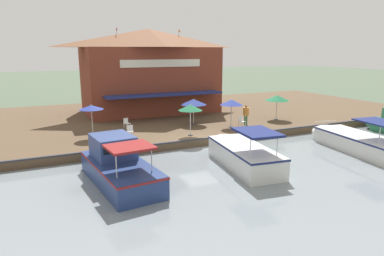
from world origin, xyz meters
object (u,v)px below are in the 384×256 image
Objects in this scene: waterfront_restaurant at (150,70)px; cafe_chair_beside_entrance at (130,131)px; patio_umbrella_far_corner at (231,102)px; motorboat_fourth_along at (240,152)px; patio_umbrella_back_row at (190,108)px; motorboat_far_downstream at (116,164)px; patio_umbrella_near_quay_edge at (91,108)px; patio_umbrella_mid_patio_right at (194,102)px; tree_downstream_bank at (121,60)px; motorboat_outer_channel at (351,140)px; cafe_chair_under_first_umbrella at (127,123)px; person_mid_patio at (246,112)px; patio_umbrella_mid_patio_left at (277,98)px; cafe_chair_far_corner_seat at (242,121)px.

waterfront_restaurant is 11.84m from cafe_chair_beside_entrance.
waterfront_restaurant is 5.82× the size of patio_umbrella_far_corner.
motorboat_fourth_along reaches higher than cafe_chair_beside_entrance.
motorboat_far_downstream is (5.40, -6.86, -1.81)m from patio_umbrella_back_row.
waterfront_restaurant reaches higher than patio_umbrella_near_quay_edge.
patio_umbrella_mid_patio_right is at bearing -136.10° from patio_umbrella_far_corner.
tree_downstream_bank is at bearing 158.29° from patio_umbrella_near_quay_edge.
motorboat_outer_channel is at bearing 26.94° from waterfront_restaurant.
waterfront_restaurant reaches higher than cafe_chair_under_first_umbrella.
person_mid_patio is (-0.25, 1.64, -1.00)m from patio_umbrella_far_corner.
patio_umbrella_far_corner is 2.80× the size of cafe_chair_beside_entrance.
patio_umbrella_back_row is at bearing -77.04° from patio_umbrella_mid_patio_left.
cafe_chair_beside_entrance is 7.34m from motorboat_far_downstream.
patio_umbrella_mid_patio_right is at bearing 109.10° from cafe_chair_beside_entrance.
cafe_chair_beside_entrance is 8.86m from motorboat_fourth_along.
patio_umbrella_mid_patio_right is at bearing -118.79° from person_mid_patio.
patio_umbrella_back_row is 0.32× the size of motorboat_far_downstream.
waterfront_restaurant reaches higher than patio_umbrella_mid_patio_right.
patio_umbrella_mid_patio_right is at bearing 9.57° from waterfront_restaurant.
waterfront_restaurant is at bearing -155.95° from cafe_chair_far_corner_seat.
motorboat_outer_channel reaches higher than cafe_chair_under_first_umbrella.
patio_umbrella_mid_patio_left is 1.03× the size of patio_umbrella_mid_patio_right.
motorboat_fourth_along is (17.44, 0.06, -4.11)m from waterfront_restaurant.
cafe_chair_far_corner_seat is at bearing 83.38° from patio_umbrella_near_quay_edge.
tree_downstream_bank reaches higher than cafe_chair_far_corner_seat.
patio_umbrella_mid_patio_left is 0.95× the size of patio_umbrella_near_quay_edge.
patio_umbrella_mid_patio_left is 0.32× the size of motorboat_fourth_along.
patio_umbrella_back_row is at bearing -173.61° from motorboat_fourth_along.
patio_umbrella_near_quay_edge reaches higher than patio_umbrella_mid_patio_left.
patio_umbrella_back_row is 2.82× the size of cafe_chair_under_first_umbrella.
waterfront_restaurant reaches higher than patio_umbrella_back_row.
person_mid_patio is 8.71m from motorboat_outer_channel.
motorboat_outer_channel is at bearing 86.69° from motorboat_far_downstream.
patio_umbrella_back_row reaches higher than patio_umbrella_far_corner.
waterfront_restaurant is 17.92m from motorboat_fourth_along.
patio_umbrella_near_quay_edge is 12.83m from person_mid_patio.
person_mid_patio is at bearing 73.13° from cafe_chair_under_first_umbrella.
motorboat_far_downstream is at bearing -59.43° from patio_umbrella_far_corner.
patio_umbrella_back_row is at bearing -3.00° from waterfront_restaurant.
patio_umbrella_near_quay_edge is 0.34× the size of tree_downstream_bank.
patio_umbrella_far_corner reaches higher than patio_umbrella_mid_patio_right.
tree_downstream_bank reaches higher than cafe_chair_under_first_umbrella.
cafe_chair_far_corner_seat is at bearing 146.52° from motorboat_fourth_along.
waterfront_restaurant is 7.87× the size of person_mid_patio.
patio_umbrella_mid_patio_right is at bearing -99.63° from patio_umbrella_mid_patio_left.
cafe_chair_under_first_umbrella is at bearing 170.86° from cafe_chair_beside_entrance.
motorboat_far_downstream is (9.01, -8.81, -1.64)m from patio_umbrella_mid_patio_right.
tree_downstream_bank is at bearing -167.32° from patio_umbrella_mid_patio_right.
patio_umbrella_far_corner is 2.80× the size of cafe_chair_far_corner_seat.
motorboat_outer_channel reaches higher than cafe_chair_far_corner_seat.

